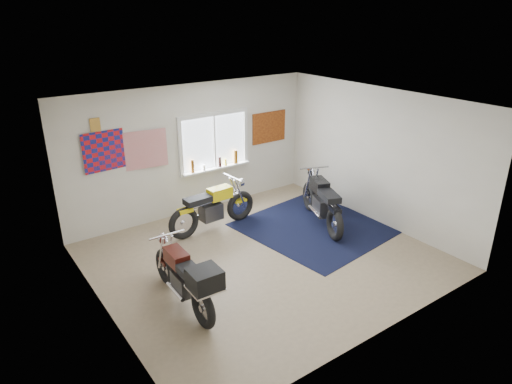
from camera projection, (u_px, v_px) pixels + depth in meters
ground at (264, 258)px, 7.99m from camera, size 5.50×5.50×0.00m
room_shell at (265, 169)px, 7.37m from camera, size 5.50×5.50×5.50m
navy_rug at (315, 227)px, 9.09m from camera, size 2.79×2.88×0.01m
window_assembly at (214, 145)px, 9.61m from camera, size 1.66×0.17×1.26m
oil_bottles at (220, 161)px, 9.72m from camera, size 1.14×0.09×0.30m
flag_display at (95, 125)px, 8.03m from camera, size 1.60×0.10×1.17m
triumph_poster at (269, 127)px, 10.33m from camera, size 0.90×0.03×0.70m
yellow_triumph at (213, 209)px, 8.88m from camera, size 1.96×0.59×0.98m
black_chrome_bike at (322, 203)px, 9.08m from camera, size 0.94×1.94×1.05m
maroon_tourer at (187, 279)px, 6.48m from camera, size 0.56×1.87×0.95m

